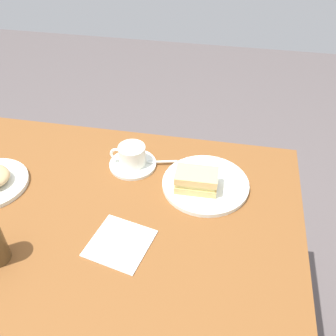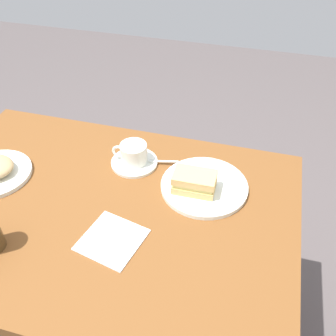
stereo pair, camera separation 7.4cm
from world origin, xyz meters
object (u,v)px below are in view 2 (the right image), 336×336
object	(u,v)px
coffee_cup	(133,153)
coffee_saucer	(134,162)
dining_table	(102,229)
sandwich_front	(194,182)
sandwich_plate	(204,186)
napkin	(112,240)
spoon	(158,161)

from	to	relation	value
coffee_cup	coffee_saucer	bearing A→B (deg)	4.62
dining_table	sandwich_front	size ratio (longest dim) A/B	8.99
sandwich_plate	sandwich_front	bearing A→B (deg)	-132.27
dining_table	napkin	distance (m)	0.17
sandwich_front	spoon	distance (m)	0.17
sandwich_plate	coffee_cup	size ratio (longest dim) A/B	2.28
coffee_saucer	sandwich_plate	bearing A→B (deg)	-12.27
dining_table	spoon	bearing A→B (deg)	63.88
napkin	coffee_saucer	bearing A→B (deg)	98.59
sandwich_front	napkin	size ratio (longest dim) A/B	0.84
dining_table	coffee_cup	bearing A→B (deg)	80.74
coffee_cup	napkin	size ratio (longest dim) A/B	0.77
sandwich_plate	napkin	bearing A→B (deg)	-126.72
dining_table	sandwich_plate	bearing A→B (deg)	29.54
sandwich_plate	coffee_saucer	bearing A→B (deg)	167.73
napkin	dining_table	bearing A→B (deg)	128.86
napkin	sandwich_plate	bearing A→B (deg)	53.28
sandwich_plate	coffee_cup	bearing A→B (deg)	167.84
coffee_saucer	napkin	distance (m)	0.32
coffee_cup	spoon	world-z (taller)	coffee_cup
sandwich_plate	spoon	xyz separation A→B (m)	(-0.17, 0.07, 0.01)
dining_table	coffee_saucer	distance (m)	0.24
sandwich_plate	spoon	distance (m)	0.18
sandwich_plate	napkin	distance (m)	0.33
sandwich_front	spoon	bearing A→B (deg)	144.64
sandwich_plate	coffee_saucer	xyz separation A→B (m)	(-0.24, 0.05, -0.00)
coffee_saucer	spoon	size ratio (longest dim) A/B	1.54
sandwich_plate	coffee_saucer	size ratio (longest dim) A/B	1.74
dining_table	sandwich_plate	distance (m)	0.34
coffee_saucer	napkin	bearing A→B (deg)	-81.41
dining_table	coffee_cup	world-z (taller)	coffee_cup
dining_table	coffee_saucer	size ratio (longest dim) A/B	7.47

